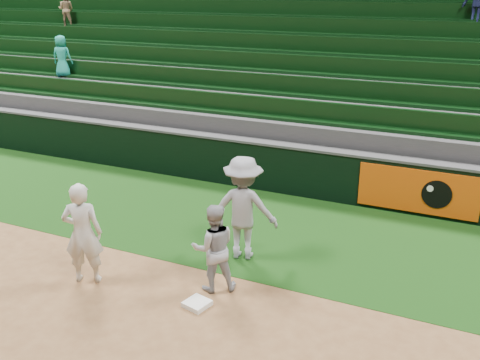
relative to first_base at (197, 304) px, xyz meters
name	(u,v)px	position (x,y,z in m)	size (l,w,h in m)	color
ground	(188,297)	(-0.27, 0.16, -0.04)	(70.00, 70.00, 0.00)	brown
foul_grass	(257,227)	(-0.27, 3.16, -0.04)	(36.00, 4.20, 0.01)	black
first_base	(197,304)	(0.00, 0.00, 0.00)	(0.37, 0.37, 0.08)	white
first_baseman	(83,233)	(-2.14, -0.09, 0.87)	(0.67, 0.44, 1.83)	silver
baserunner	(214,248)	(0.01, 0.60, 0.73)	(0.75, 0.59, 1.55)	#A2A3AC
base_coach	(243,208)	(-0.01, 1.84, 0.96)	(1.29, 0.74, 1.99)	#90929C
field_wall	(293,169)	(-0.24, 5.36, 0.59)	(36.00, 0.45, 1.25)	black
stadium_seating	(335,98)	(-0.27, 9.13, 1.66)	(36.00, 5.95, 5.13)	#333335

